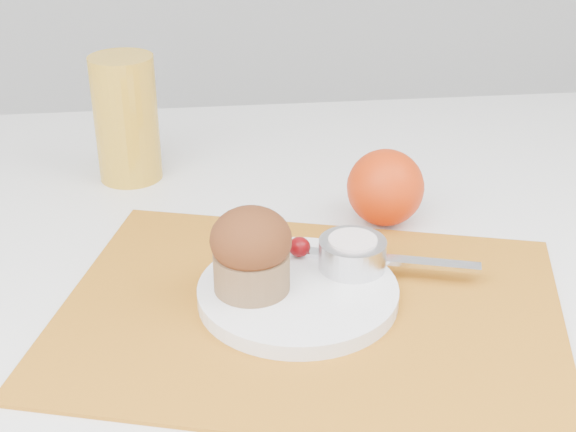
{
  "coord_description": "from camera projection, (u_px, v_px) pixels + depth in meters",
  "views": [
    {
      "loc": [
        -0.05,
        -0.71,
        1.17
      ],
      "look_at": [
        0.03,
        -0.02,
        0.8
      ],
      "focal_mm": 50.0,
      "sensor_mm": 36.0,
      "label": 1
    }
  ],
  "objects": [
    {
      "name": "juice_glass",
      "position": [
        126.0,
        119.0,
        0.96
      ],
      "size": [
        0.09,
        0.09,
        0.15
      ],
      "primitive_type": "cylinder",
      "rotation": [
        0.0,
        0.0,
        -0.17
      ],
      "color": "gold",
      "rests_on": "table"
    },
    {
      "name": "orange",
      "position": [
        385.0,
        188.0,
        0.87
      ],
      "size": [
        0.08,
        0.08,
        0.08
      ],
      "primitive_type": "sphere",
      "color": "red",
      "rests_on": "table"
    },
    {
      "name": "raspberry_far",
      "position": [
        332.0,
        260.0,
        0.76
      ],
      "size": [
        0.02,
        0.02,
        0.02
      ],
      "primitive_type": "ellipsoid",
      "color": "#55020E",
      "rests_on": "plate"
    },
    {
      "name": "raspberry_near",
      "position": [
        299.0,
        247.0,
        0.78
      ],
      "size": [
        0.02,
        0.02,
        0.02
      ],
      "primitive_type": "ellipsoid",
      "color": "#4E0204",
      "rests_on": "plate"
    },
    {
      "name": "placemat",
      "position": [
        310.0,
        312.0,
        0.73
      ],
      "size": [
        0.53,
        0.44,
        0.0
      ],
      "primitive_type": "cube",
      "rotation": [
        0.0,
        0.0,
        -0.28
      ],
      "color": "#C0711A",
      "rests_on": "table"
    },
    {
      "name": "butter_knife",
      "position": [
        385.0,
        259.0,
        0.77
      ],
      "size": [
        0.18,
        0.07,
        0.0
      ],
      "primitive_type": "cube",
      "rotation": [
        0.0,
        0.0,
        -0.29
      ],
      "color": "silver",
      "rests_on": "plate"
    },
    {
      "name": "muffin",
      "position": [
        251.0,
        251.0,
        0.72
      ],
      "size": [
        0.08,
        0.08,
        0.08
      ],
      "color": "olive",
      "rests_on": "plate"
    },
    {
      "name": "plate",
      "position": [
        298.0,
        293.0,
        0.74
      ],
      "size": [
        0.22,
        0.22,
        0.01
      ],
      "primitive_type": "cylinder",
      "rotation": [
        0.0,
        0.0,
        0.19
      ],
      "color": "white",
      "rests_on": "placemat"
    },
    {
      "name": "cream",
      "position": [
        353.0,
        241.0,
        0.75
      ],
      "size": [
        0.05,
        0.05,
        0.01
      ],
      "primitive_type": "cylinder",
      "rotation": [
        0.0,
        0.0,
        -0.14
      ],
      "color": "white",
      "rests_on": "ramekin"
    },
    {
      "name": "ramekin",
      "position": [
        352.0,
        254.0,
        0.76
      ],
      "size": [
        0.07,
        0.07,
        0.03
      ],
      "primitive_type": "cylinder",
      "rotation": [
        0.0,
        0.0,
        0.11
      ],
      "color": "silver",
      "rests_on": "plate"
    }
  ]
}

